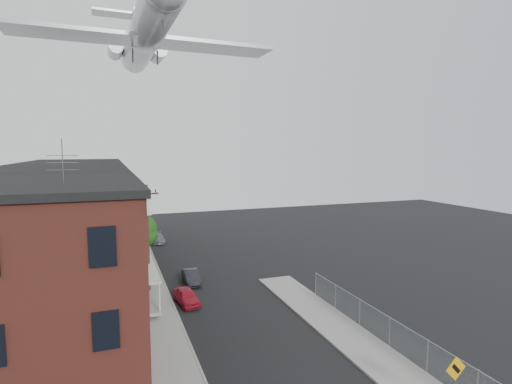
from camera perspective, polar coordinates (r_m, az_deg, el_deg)
sidewalk_left at (r=39.26m, az=-15.67°, el=-11.35°), size 3.00×62.00×0.12m
sidewalk_right at (r=26.45m, az=14.33°, el=-20.20°), size 3.00×26.00×0.12m
curb_left at (r=39.39m, az=-13.53°, el=-11.22°), size 0.15×62.00×0.14m
curb_right at (r=25.72m, az=11.48°, el=-20.90°), size 0.15×26.00×0.14m
corner_building at (r=21.76m, az=-29.96°, el=-12.22°), size 10.31×12.30×12.15m
row_house_a at (r=30.85m, az=-26.93°, el=-6.85°), size 11.98×7.00×10.30m
row_house_b at (r=37.67m, az=-25.71°, el=-4.53°), size 11.98×7.00×10.30m
row_house_c at (r=44.55m, az=-24.86°, el=-2.92°), size 11.98×7.00×10.30m
row_house_d at (r=51.46m, az=-24.25°, el=-1.74°), size 11.98×7.00×10.30m
row_house_e at (r=58.39m, az=-23.78°, el=-0.84°), size 11.98×7.00×10.30m
chainlink_fence at (r=26.15m, az=18.55°, el=-18.38°), size 0.06×18.06×1.90m
warning_sign at (r=20.97m, az=26.56°, el=-22.50°), size 1.10×0.11×2.80m
utility_pole at (r=32.28m, az=-15.22°, el=-6.66°), size 1.80×0.26×9.00m
street_tree at (r=42.24m, az=-15.92°, el=-5.37°), size 3.22×3.20×5.20m
car_near at (r=31.73m, az=-9.91°, el=-14.47°), size 1.82×3.60×1.17m
car_mid at (r=36.13m, az=-9.23°, el=-11.87°), size 1.30×3.57×1.17m
car_far at (r=51.96m, az=-13.87°, el=-6.42°), size 1.61×3.87×1.12m
airplane at (r=39.58m, az=-15.57°, el=20.74°), size 21.93×25.04×7.28m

